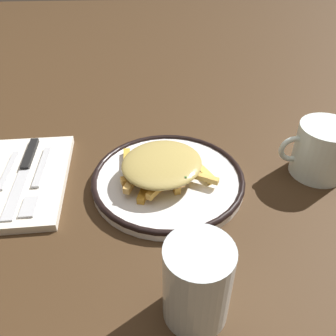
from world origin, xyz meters
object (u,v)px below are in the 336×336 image
Objects in this scene: water_glass at (197,283)px; fork at (38,179)px; plate at (168,179)px; knife at (25,168)px; napkin at (24,179)px; coffee_mug at (321,150)px; fries_heap at (162,167)px.

fork is at bearing -45.57° from water_glass.
plate is 1.21× the size of knife.
coffee_mug is (-0.50, 0.00, 0.04)m from napkin.
plate is 2.09× the size of coffee_mug.
water_glass reaches higher than coffee_mug.
plate is 1.08× the size of napkin.
knife is at bearing -88.20° from napkin.
fork is 0.48m from coffee_mug.
fries_heap is at bearing 174.76° from napkin.
knife is (0.24, -0.04, 0.01)m from plate.
fork is at bearing 132.78° from knife.
plate is 0.03m from fries_heap.
napkin is 0.03m from fork.
water_glass is 0.89× the size of coffee_mug.
plate reaches higher than napkin.
coffee_mug is at bearing -175.98° from plate.
napkin is at bearing -0.01° from coffee_mug.
fries_heap is at bearing 177.43° from fork.
fries_heap reaches higher than fork.
plate is 0.22m from fork.
knife reaches higher than plate.
fork is 1.61× the size of water_glass.
plate is at bearing 4.02° from coffee_mug.
plate is at bearing -163.32° from fries_heap.
water_glass reaches higher than fork.
plate is at bearing 175.67° from napkin.
water_glass is at bearing 134.24° from knife.
knife is (0.23, -0.04, -0.02)m from fries_heap.
fries_heap is 1.05× the size of fork.
coffee_mug is at bearing -134.09° from water_glass.
knife is at bearing -2.15° from coffee_mug.
napkin is 1.94× the size of coffee_mug.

